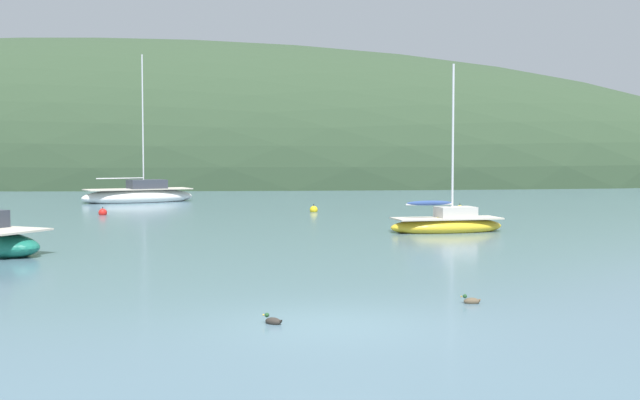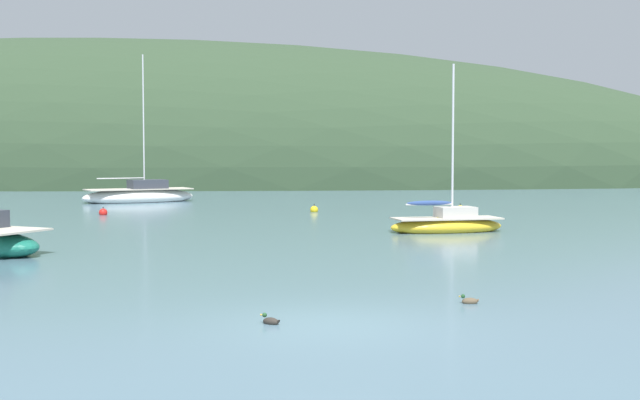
% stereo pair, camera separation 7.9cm
% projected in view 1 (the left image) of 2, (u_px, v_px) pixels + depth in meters
% --- Properties ---
extents(ground_plane, '(400.00, 400.00, 0.00)m').
position_uv_depth(ground_plane, '(333.00, 325.00, 15.19)').
color(ground_plane, slate).
extents(far_shoreline_hill, '(150.00, 36.00, 33.57)m').
position_uv_depth(far_shoreline_hill, '(78.00, 183.00, 86.67)').
color(far_shoreline_hill, '#2D422B').
rests_on(far_shoreline_hill, ground).
extents(sailboat_orange_cutter, '(7.72, 5.72, 9.97)m').
position_uv_depth(sailboat_orange_cutter, '(139.00, 195.00, 53.62)').
color(sailboat_orange_cutter, white).
rests_on(sailboat_orange_cutter, ground).
extents(sailboat_red_portside, '(5.05, 2.67, 7.02)m').
position_uv_depth(sailboat_red_portside, '(447.00, 224.00, 33.26)').
color(sailboat_red_portside, gold).
rests_on(sailboat_red_portside, ground).
extents(mooring_buoy_channel, '(0.44, 0.44, 0.54)m').
position_uv_depth(mooring_buoy_channel, '(314.00, 210.00, 44.54)').
color(mooring_buoy_channel, yellow).
rests_on(mooring_buoy_channel, ground).
extents(mooring_buoy_inner, '(0.44, 0.44, 0.54)m').
position_uv_depth(mooring_buoy_inner, '(460.00, 209.00, 45.14)').
color(mooring_buoy_inner, yellow).
rests_on(mooring_buoy_inner, ground).
extents(mooring_buoy_outer, '(0.44, 0.44, 0.54)m').
position_uv_depth(mooring_buoy_outer, '(103.00, 213.00, 42.36)').
color(mooring_buoy_outer, red).
rests_on(mooring_buoy_outer, ground).
extents(duck_straggler, '(0.43, 0.20, 0.24)m').
position_uv_depth(duck_straggler, '(471.00, 301.00, 17.38)').
color(duck_straggler, brown).
rests_on(duck_straggler, ground).
extents(duck_lone_left, '(0.40, 0.33, 0.24)m').
position_uv_depth(duck_lone_left, '(273.00, 321.00, 15.28)').
color(duck_lone_left, '#2D2823').
rests_on(duck_lone_left, ground).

